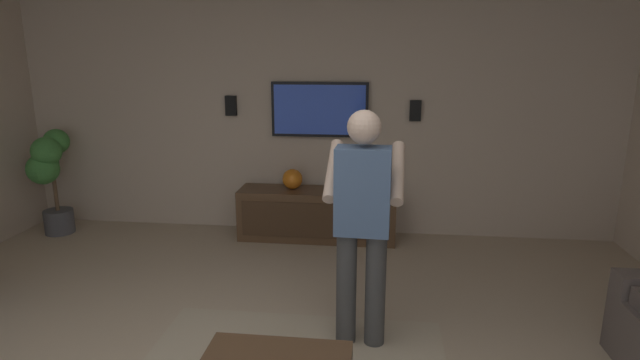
{
  "coord_description": "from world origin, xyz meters",
  "views": [
    {
      "loc": [
        -2.19,
        -0.73,
        1.98
      ],
      "look_at": [
        1.31,
        -0.32,
        1.1
      ],
      "focal_mm": 28.27,
      "sensor_mm": 36.0,
      "label": 1
    }
  ],
  "objects_px": {
    "potted_plant_tall": "(50,171)",
    "wall_speaker_right": "(231,106)",
    "media_console": "(317,214)",
    "vase_round": "(292,179)",
    "tv": "(320,110)",
    "wall_speaker_left": "(415,111)",
    "person_standing": "(362,216)"
  },
  "relations": [
    {
      "from": "tv",
      "to": "vase_round",
      "type": "relative_size",
      "value": 4.8
    },
    {
      "from": "person_standing",
      "to": "wall_speaker_left",
      "type": "relative_size",
      "value": 7.45
    },
    {
      "from": "person_standing",
      "to": "potted_plant_tall",
      "type": "height_order",
      "value": "person_standing"
    },
    {
      "from": "vase_round",
      "to": "wall_speaker_left",
      "type": "distance_m",
      "value": 1.51
    },
    {
      "from": "tv",
      "to": "person_standing",
      "type": "distance_m",
      "value": 2.37
    },
    {
      "from": "tv",
      "to": "potted_plant_tall",
      "type": "bearing_deg",
      "value": -82.06
    },
    {
      "from": "tv",
      "to": "vase_round",
      "type": "distance_m",
      "value": 0.81
    },
    {
      "from": "vase_round",
      "to": "person_standing",
      "type": "bearing_deg",
      "value": -157.89
    },
    {
      "from": "media_console",
      "to": "tv",
      "type": "height_order",
      "value": "tv"
    },
    {
      "from": "potted_plant_tall",
      "to": "wall_speaker_left",
      "type": "distance_m",
      "value": 4.07
    },
    {
      "from": "potted_plant_tall",
      "to": "vase_round",
      "type": "distance_m",
      "value": 2.7
    },
    {
      "from": "media_console",
      "to": "wall_speaker_right",
      "type": "relative_size",
      "value": 7.73
    },
    {
      "from": "tv",
      "to": "person_standing",
      "type": "height_order",
      "value": "tv"
    },
    {
      "from": "media_console",
      "to": "vase_round",
      "type": "bearing_deg",
      "value": -96.33
    },
    {
      "from": "person_standing",
      "to": "potted_plant_tall",
      "type": "distance_m",
      "value": 3.98
    },
    {
      "from": "potted_plant_tall",
      "to": "wall_speaker_right",
      "type": "height_order",
      "value": "wall_speaker_right"
    },
    {
      "from": "potted_plant_tall",
      "to": "wall_speaker_right",
      "type": "xyz_separation_m",
      "value": [
        0.43,
        -1.97,
        0.7
      ]
    },
    {
      "from": "potted_plant_tall",
      "to": "person_standing",
      "type": "bearing_deg",
      "value": -117.59
    },
    {
      "from": "media_console",
      "to": "wall_speaker_left",
      "type": "distance_m",
      "value": 1.54
    },
    {
      "from": "potted_plant_tall",
      "to": "vase_round",
      "type": "bearing_deg",
      "value": -85.69
    },
    {
      "from": "tv",
      "to": "potted_plant_tall",
      "type": "relative_size",
      "value": 0.9
    },
    {
      "from": "potted_plant_tall",
      "to": "tv",
      "type": "bearing_deg",
      "value": -82.06
    },
    {
      "from": "media_console",
      "to": "vase_round",
      "type": "xyz_separation_m",
      "value": [
        0.03,
        0.27,
        0.39
      ]
    },
    {
      "from": "wall_speaker_left",
      "to": "person_standing",
      "type": "bearing_deg",
      "value": 168.27
    },
    {
      "from": "media_console",
      "to": "potted_plant_tall",
      "type": "relative_size",
      "value": 1.45
    },
    {
      "from": "person_standing",
      "to": "potted_plant_tall",
      "type": "relative_size",
      "value": 1.4
    },
    {
      "from": "wall_speaker_right",
      "to": "vase_round",
      "type": "bearing_deg",
      "value": -107.23
    },
    {
      "from": "media_console",
      "to": "wall_speaker_left",
      "type": "height_order",
      "value": "wall_speaker_left"
    },
    {
      "from": "media_console",
      "to": "wall_speaker_right",
      "type": "height_order",
      "value": "wall_speaker_right"
    },
    {
      "from": "media_console",
      "to": "vase_round",
      "type": "distance_m",
      "value": 0.47
    },
    {
      "from": "media_console",
      "to": "potted_plant_tall",
      "type": "bearing_deg",
      "value": -86.67
    },
    {
      "from": "wall_speaker_left",
      "to": "vase_round",
      "type": "bearing_deg",
      "value": 99.75
    }
  ]
}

